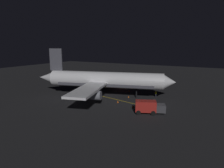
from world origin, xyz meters
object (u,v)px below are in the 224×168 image
object	(u,v)px
airliner	(103,80)
baggage_truck	(149,107)
traffic_cone_near_left	(129,97)
traffic_cone_far	(118,102)
traffic_cone_under_wing	(129,91)
catering_truck	(116,84)
ground_crew_worker	(156,94)
traffic_cone_near_right	(133,107)

from	to	relation	value
airliner	baggage_truck	world-z (taller)	airliner
baggage_truck	traffic_cone_near_left	size ratio (longest dim) A/B	11.26
baggage_truck	traffic_cone_far	size ratio (longest dim) A/B	11.26
traffic_cone_under_wing	catering_truck	bearing A→B (deg)	-120.12
ground_crew_worker	traffic_cone_far	world-z (taller)	ground_crew_worker
traffic_cone_near_left	traffic_cone_near_right	bearing A→B (deg)	30.93
baggage_truck	ground_crew_worker	world-z (taller)	baggage_truck
traffic_cone_near_left	traffic_cone_near_right	size ratio (longest dim) A/B	1.00
airliner	catering_truck	bearing A→B (deg)	-169.26
catering_truck	traffic_cone_under_wing	xyz separation A→B (m)	(3.60, 6.20, -0.92)
catering_truck	traffic_cone_under_wing	world-z (taller)	catering_truck
traffic_cone_near_left	traffic_cone_near_right	distance (m)	8.41
traffic_cone_under_wing	airliner	bearing A→B (deg)	-26.40
catering_truck	traffic_cone_far	world-z (taller)	catering_truck
traffic_cone_near_left	traffic_cone_under_wing	distance (m)	7.02
ground_crew_worker	traffic_cone_near_left	distance (m)	7.32
traffic_cone_near_right	traffic_cone_near_left	bearing A→B (deg)	-149.07
baggage_truck	ground_crew_worker	size ratio (longest dim) A/B	3.56
ground_crew_worker	traffic_cone_far	bearing A→B (deg)	-32.64
airliner	traffic_cone_near_left	distance (m)	8.03
baggage_truck	traffic_cone_under_wing	world-z (taller)	baggage_truck
airliner	traffic_cone_under_wing	distance (m)	9.85
airliner	catering_truck	distance (m)	12.26
baggage_truck	traffic_cone_under_wing	distance (m)	19.37
traffic_cone_near_left	traffic_cone_far	world-z (taller)	same
traffic_cone_near_left	baggage_truck	bearing A→B (deg)	42.85
catering_truck	traffic_cone_far	distance (m)	17.87
traffic_cone_under_wing	traffic_cone_far	size ratio (longest dim) A/B	1.00
traffic_cone_under_wing	traffic_cone_far	bearing A→B (deg)	11.73
airliner	catering_truck	size ratio (longest dim) A/B	6.30
traffic_cone_near_right	traffic_cone_under_wing	xyz separation A→B (m)	(-13.67, -7.08, 0.00)
catering_truck	traffic_cone_near_left	distance (m)	13.50
ground_crew_worker	traffic_cone_near_right	distance (m)	11.55
catering_truck	traffic_cone_near_right	distance (m)	21.81
baggage_truck	airliner	bearing A→B (deg)	-116.51
airliner	traffic_cone_far	bearing A→B (deg)	58.75
catering_truck	airliner	bearing A→B (deg)	10.74
ground_crew_worker	traffic_cone_near_left	bearing A→B (deg)	-54.82
traffic_cone_near_right	traffic_cone_under_wing	bearing A→B (deg)	-152.63
traffic_cone_far	catering_truck	bearing A→B (deg)	-150.85
catering_truck	traffic_cone_near_left	size ratio (longest dim) A/B	10.67
baggage_truck	traffic_cone_under_wing	xyz separation A→B (m)	(-15.69, -11.32, -1.06)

